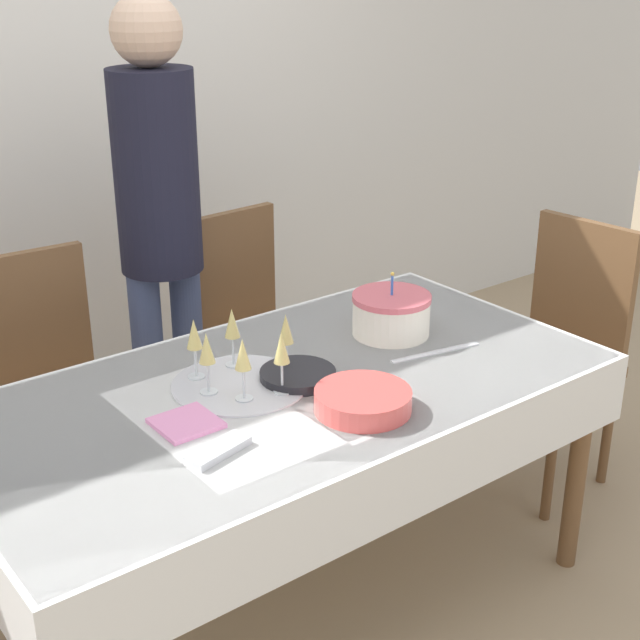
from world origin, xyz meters
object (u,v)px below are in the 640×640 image
Objects in this scene: dining_chair_right_end at (560,343)px; birthday_cake at (391,314)px; dining_chair_far_right at (250,331)px; plate_stack_main at (363,400)px; dining_chair_far_left at (47,389)px; champagne_tray at (240,361)px; person_standing at (159,208)px; plate_stack_dessert at (298,376)px.

birthday_cake is (-0.76, 0.08, 0.28)m from dining_chair_right_end.
plate_stack_main is (-0.33, -1.03, 0.24)m from dining_chair_far_right.
dining_chair_far_left reaches higher than champagne_tray.
plate_stack_main is at bearing -61.86° from champagne_tray.
dining_chair_far_left is 0.70m from person_standing.
birthday_cake is at bearing -39.52° from dining_chair_far_left.
dining_chair_right_end is at bearing 0.38° from plate_stack_dessert.
plate_stack_dessert is at bearing -179.62° from dining_chair_right_end.
plate_stack_main is at bearing -66.02° from dining_chair_far_left.
dining_chair_right_end is 0.82m from birthday_cake.
person_standing is at bearing 4.79° from dining_chair_far_left.
dining_chair_right_end is at bearing -2.80° from champagne_tray.
plate_stack_dessert is at bearing 96.38° from plate_stack_main.
dining_chair_far_left is at bearing 140.48° from birthday_cake.
champagne_tray is at bearing -103.18° from person_standing.
person_standing is (-0.39, 0.74, 0.24)m from birthday_cake.
plate_stack_dessert is at bearing -27.20° from champagne_tray.
dining_chair_far_left is 1.00× the size of dining_chair_right_end.
dining_chair_far_left reaches higher than plate_stack_main.
person_standing reaches higher than plate_stack_main.
champagne_tray is at bearing 118.14° from plate_stack_main.
dining_chair_far_left is 1.14m from birthday_cake.
plate_stack_dessert is at bearing -92.43° from person_standing.
dining_chair_right_end is (1.62, -0.78, 0.00)m from dining_chair_far_left.
dining_chair_far_right is at bearing 72.30° from plate_stack_main.
person_standing is (-0.32, 0.04, 0.52)m from dining_chair_far_right.
dining_chair_right_end is 3.85× the size of plate_stack_main.
plate_stack_main is at bearing -140.09° from birthday_cake.
person_standing reaches higher than birthday_cake.
person_standing reaches higher than dining_chair_far_right.
plate_stack_main is at bearing -83.62° from plate_stack_dessert.
plate_stack_main is (-1.16, -0.25, 0.24)m from dining_chair_right_end.
dining_chair_right_end is at bearing -35.52° from person_standing.
dining_chair_far_right is 0.92m from champagne_tray.
dining_chair_far_left is at bearing 179.99° from dining_chair_far_right.
dining_chair_right_end is at bearing -25.80° from dining_chair_far_left.
dining_chair_far_left is 1.16m from plate_stack_main.
plate_stack_dessert is 0.12× the size of person_standing.
champagne_tray is at bearing -67.95° from dining_chair_far_left.
dining_chair_far_right is at bearing 65.68° from plate_stack_dessert.
dining_chair_far_left is at bearing 118.69° from plate_stack_dessert.
plate_stack_main is at bearing -107.70° from dining_chair_far_right.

